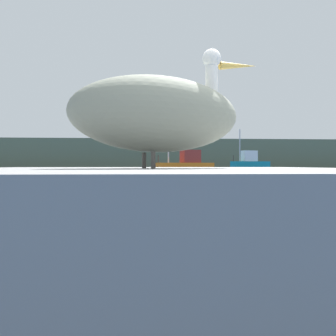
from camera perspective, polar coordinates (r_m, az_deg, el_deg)
The scene contains 7 objects.
ground_plane at distance 3.10m, azimuth 17.51°, elevation -15.21°, with size 260.00×260.00×0.00m, color navy.
hillside_backdrop at distance 66.47m, azimuth -3.25°, elevation 2.05°, with size 140.00×17.11×5.27m, color #5B664C.
pier_dock at distance 2.43m, azimuth -1.83°, elevation -9.75°, with size 2.93×2.98×0.82m, color gray.
pelican at distance 2.41m, azimuth -1.67°, elevation 8.87°, with size 1.44×0.91×0.86m.
fishing_boat_orange at distance 32.63m, azimuth 2.95°, elevation 0.41°, with size 5.67×2.97×4.25m.
fishing_boat_teal at distance 42.50m, azimuth 13.26°, elevation 0.61°, with size 4.86×2.37×5.03m.
mooring_buoy at distance 11.50m, azimuth -4.23°, elevation -2.18°, with size 0.60×0.60×0.60m, color #E54C19.
Camera 1 is at (-1.11, -2.78, 0.84)m, focal length 37.28 mm.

